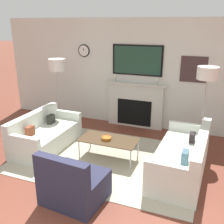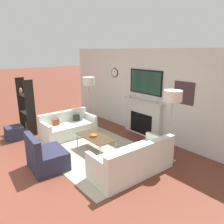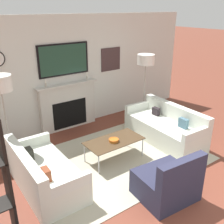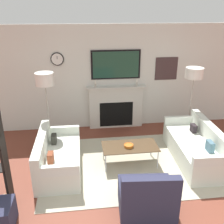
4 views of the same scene
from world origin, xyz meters
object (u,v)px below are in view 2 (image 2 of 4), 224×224
floor_lamp_right (173,97)px  couch_right (133,161)px  armchair (46,157)px  ottoman (14,133)px  couch_left (68,128)px  floor_lamp_left (89,82)px  coffee_table (96,137)px  shelf_unit (26,108)px  decorative_bowl (94,135)px

floor_lamp_right → couch_right: bearing=-103.0°
armchair → floor_lamp_right: bearing=55.1°
ottoman → floor_lamp_right: bearing=31.4°
couch_right → ottoman: size_ratio=4.06×
armchair → floor_lamp_right: (1.66, 2.37, 1.36)m
couch_left → floor_lamp_left: 1.68m
couch_left → armchair: 2.03m
floor_lamp_right → couch_left: bearing=-162.6°
coffee_table → shelf_unit: 2.77m
couch_right → coffee_table: bearing=179.1°
floor_lamp_left → ottoman: (-0.57, -2.40, -1.41)m
couch_left → armchair: size_ratio=1.80×
coffee_table → floor_lamp_right: floor_lamp_right is taller
couch_right → decorative_bowl: size_ratio=9.74×
armchair → shelf_unit: 2.69m
armchair → floor_lamp_right: floor_lamp_right is taller
shelf_unit → couch_right: bearing=12.3°
couch_left → ottoman: size_ratio=3.51×
couch_left → floor_lamp_left: (-0.22, 0.98, 1.34)m
couch_left → decorative_bowl: 1.46m
couch_left → coffee_table: couch_left is taller
coffee_table → floor_lamp_left: 2.31m
decorative_bowl → coffee_table: bearing=45.7°
floor_lamp_right → ottoman: (-3.93, -2.40, -1.44)m
ottoman → shelf_unit: bearing=119.6°
decorative_bowl → floor_lamp_right: size_ratio=0.11×
coffee_table → decorative_bowl: (-0.03, -0.03, 0.06)m
armchair → floor_lamp_left: (-1.70, 2.37, 1.33)m
coffee_table → floor_lamp_left: floor_lamp_left is taller
floor_lamp_right → shelf_unit: shelf_unit is taller
coffee_table → floor_lamp_left: bearing=150.5°
floor_lamp_right → shelf_unit: bearing=-156.3°
couch_right → floor_lamp_left: size_ratio=1.08×
coffee_table → armchair: bearing=-90.0°
decorative_bowl → couch_left: bearing=179.4°
floor_lamp_right → ottoman: 4.82m
decorative_bowl → floor_lamp_left: bearing=149.1°
shelf_unit → ottoman: (0.31, -0.54, -0.63)m
floor_lamp_left → floor_lamp_right: 3.36m
couch_right → coffee_table: 1.43m
shelf_unit → coffee_table: bearing=19.1°
coffee_table → ottoman: coffee_table is taller
couch_right → armchair: size_ratio=2.08×
decorative_bowl → shelf_unit: 2.72m
floor_lamp_left → armchair: bearing=-54.3°
couch_left → shelf_unit: 1.51m
decorative_bowl → floor_lamp_left: floor_lamp_left is taller
coffee_table → floor_lamp_right: bearing=30.2°
couch_right → armchair: armchair is taller
decorative_bowl → ottoman: (-2.24, -1.40, -0.25)m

